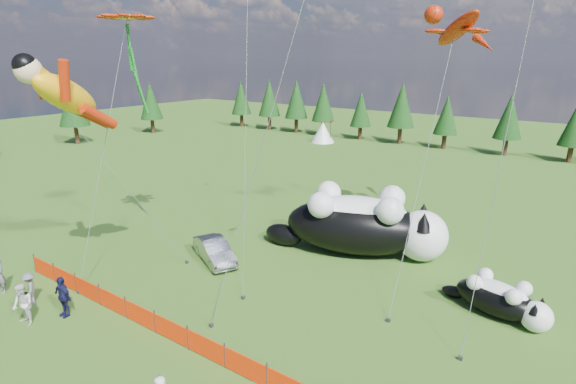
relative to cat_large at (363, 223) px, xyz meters
The scene contains 13 objects.
ground 10.10m from the cat_large, 105.47° to the right, with size 160.00×160.00×0.00m, color #163B0A.
safety_fence 12.91m from the cat_large, 101.90° to the right, with size 22.06×0.06×1.10m.
tree_line 35.60m from the cat_large, 94.27° to the left, with size 90.00×4.00×8.00m, color black, non-canonical shape.
festival_tents 31.57m from the cat_large, 74.65° to the left, with size 50.00×3.20×2.80m, color white, non-canonical shape.
cat_large is the anchor object (origin of this frame).
cat_small 8.71m from the cat_large, 18.35° to the right, with size 4.98×2.59×1.82m.
car 8.87m from the cat_large, 137.72° to the right, with size 1.39×4.00×1.32m, color #A8A8AC.
spectator_b 17.82m from the cat_large, 119.89° to the right, with size 0.96×0.56×1.97m, color silver.
spectator_c 16.25m from the cat_large, 120.17° to the right, with size 1.14×0.59×1.95m, color #141538.
spectator_d 17.81m from the cat_large, 126.06° to the right, with size 1.04×0.54×1.61m, color #5C5C61.
superhero_kite 17.01m from the cat_large, 128.05° to the right, with size 5.39×7.73×12.36m.
gecko_kite 11.99m from the cat_large, 47.11° to the left, with size 6.46×13.18×15.98m.
flower_kite 16.99m from the cat_large, 143.03° to the right, with size 3.70×6.82×14.07m.
Camera 1 is at (13.19, -13.53, 11.37)m, focal length 28.00 mm.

